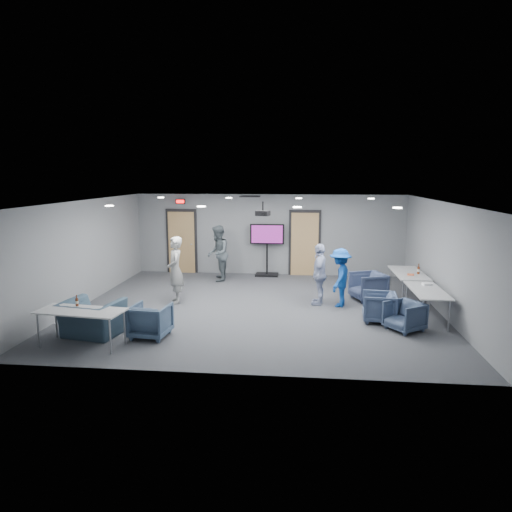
# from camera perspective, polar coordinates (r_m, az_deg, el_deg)

# --- Properties ---
(floor) EXTENTS (9.00, 9.00, 0.00)m
(floor) POSITION_cam_1_polar(r_m,az_deg,el_deg) (11.73, 0.16, -6.42)
(floor) COLOR #35383C
(floor) RESTS_ON ground
(ceiling) EXTENTS (9.00, 9.00, 0.00)m
(ceiling) POSITION_cam_1_polar(r_m,az_deg,el_deg) (11.26, 0.17, 6.87)
(ceiling) COLOR white
(ceiling) RESTS_ON wall_back
(wall_back) EXTENTS (9.00, 0.02, 2.70)m
(wall_back) POSITION_cam_1_polar(r_m,az_deg,el_deg) (15.36, 1.63, 2.68)
(wall_back) COLOR slate
(wall_back) RESTS_ON floor
(wall_front) EXTENTS (9.00, 0.02, 2.70)m
(wall_front) POSITION_cam_1_polar(r_m,az_deg,el_deg) (7.54, -2.84, -5.18)
(wall_front) COLOR slate
(wall_front) RESTS_ON floor
(wall_left) EXTENTS (0.02, 8.00, 2.70)m
(wall_left) POSITION_cam_1_polar(r_m,az_deg,el_deg) (12.67, -20.53, 0.44)
(wall_left) COLOR slate
(wall_left) RESTS_ON floor
(wall_right) EXTENTS (0.02, 8.00, 2.70)m
(wall_right) POSITION_cam_1_polar(r_m,az_deg,el_deg) (11.86, 22.34, -0.30)
(wall_right) COLOR slate
(wall_right) RESTS_ON floor
(door_left) EXTENTS (1.06, 0.17, 2.24)m
(door_left) POSITION_cam_1_polar(r_m,az_deg,el_deg) (15.86, -9.27, 1.76)
(door_left) COLOR black
(door_left) RESTS_ON wall_back
(door_right) EXTENTS (1.06, 0.17, 2.24)m
(door_right) POSITION_cam_1_polar(r_m,az_deg,el_deg) (15.31, 6.10, 1.54)
(door_right) COLOR black
(door_right) RESTS_ON wall_back
(exit_sign) EXTENTS (0.32, 0.08, 0.16)m
(exit_sign) POSITION_cam_1_polar(r_m,az_deg,el_deg) (15.70, -9.43, 6.74)
(exit_sign) COLOR black
(exit_sign) RESTS_ON wall_back
(hvac_diffuser) EXTENTS (0.60, 0.60, 0.03)m
(hvac_diffuser) POSITION_cam_1_polar(r_m,az_deg,el_deg) (14.10, -0.74, 7.46)
(hvac_diffuser) COLOR black
(hvac_diffuser) RESTS_ON ceiling
(downlights) EXTENTS (6.18, 3.78, 0.02)m
(downlights) POSITION_cam_1_polar(r_m,az_deg,el_deg) (11.26, 0.17, 6.79)
(downlights) COLOR white
(downlights) RESTS_ON ceiling
(person_a) EXTENTS (0.61, 0.74, 1.76)m
(person_a) POSITION_cam_1_polar(r_m,az_deg,el_deg) (12.14, -10.06, -1.73)
(person_a) COLOR gray
(person_a) RESTS_ON floor
(person_b) EXTENTS (0.77, 0.93, 1.77)m
(person_b) POSITION_cam_1_polar(r_m,az_deg,el_deg) (14.48, -4.80, 0.34)
(person_b) COLOR #4F595E
(person_b) RESTS_ON floor
(person_c) EXTENTS (0.53, 0.99, 1.60)m
(person_c) POSITION_cam_1_polar(r_m,az_deg,el_deg) (11.93, 7.94, -2.27)
(person_c) COLOR #9FABCD
(person_c) RESTS_ON floor
(person_d) EXTENTS (0.82, 1.09, 1.50)m
(person_d) POSITION_cam_1_polar(r_m,az_deg,el_deg) (11.84, 10.46, -2.67)
(person_d) COLOR navy
(person_d) RESTS_ON floor
(chair_right_a) EXTENTS (1.05, 1.04, 0.75)m
(chair_right_a) POSITION_cam_1_polar(r_m,az_deg,el_deg) (12.67, 13.81, -3.70)
(chair_right_a) COLOR #36405D
(chair_right_a) RESTS_ON floor
(chair_right_b) EXTENTS (0.82, 0.80, 0.68)m
(chair_right_b) POSITION_cam_1_polar(r_m,az_deg,el_deg) (10.91, 15.13, -6.20)
(chair_right_b) COLOR #384762
(chair_right_b) RESTS_ON floor
(chair_right_c) EXTENTS (0.97, 0.97, 0.64)m
(chair_right_c) POSITION_cam_1_polar(r_m,az_deg,el_deg) (10.47, 18.07, -7.16)
(chair_right_c) COLOR #36445E
(chair_right_c) RESTS_ON floor
(chair_front_a) EXTENTS (0.82, 0.84, 0.70)m
(chair_front_a) POSITION_cam_1_polar(r_m,az_deg,el_deg) (9.82, -13.04, -7.87)
(chair_front_a) COLOR #3C4F68
(chair_front_a) RESTS_ON floor
(chair_front_b) EXTENTS (1.30, 1.18, 0.74)m
(chair_front_b) POSITION_cam_1_polar(r_m,az_deg,el_deg) (10.25, -19.83, -7.32)
(chair_front_b) COLOR #34495A
(chair_front_b) RESTS_ON floor
(table_right_a) EXTENTS (0.78, 1.88, 0.73)m
(table_right_a) POSITION_cam_1_polar(r_m,az_deg,el_deg) (13.04, 18.52, -2.15)
(table_right_a) COLOR #A4A7A9
(table_right_a) RESTS_ON floor
(table_right_b) EXTENTS (0.71, 1.71, 0.73)m
(table_right_b) POSITION_cam_1_polar(r_m,az_deg,el_deg) (11.24, 20.61, -4.21)
(table_right_b) COLOR #A4A7A9
(table_right_b) RESTS_ON floor
(table_front_left) EXTENTS (1.77, 0.90, 0.73)m
(table_front_left) POSITION_cam_1_polar(r_m,az_deg,el_deg) (9.62, -21.06, -6.61)
(table_front_left) COLOR #A4A7A9
(table_front_left) RESTS_ON floor
(bottle_front) EXTENTS (0.06, 0.06, 0.23)m
(bottle_front) POSITION_cam_1_polar(r_m,az_deg,el_deg) (9.90, -21.48, -5.37)
(bottle_front) COLOR #56220E
(bottle_front) RESTS_ON table_front_left
(bottle_right) EXTENTS (0.07, 0.07, 0.28)m
(bottle_right) POSITION_cam_1_polar(r_m,az_deg,el_deg) (12.90, 19.65, -1.68)
(bottle_right) COLOR #56220E
(bottle_right) RESTS_ON table_right_a
(snack_box) EXTENTS (0.19, 0.15, 0.04)m
(snack_box) POSITION_cam_1_polar(r_m,az_deg,el_deg) (12.68, 18.77, -2.21)
(snack_box) COLOR #D15C34
(snack_box) RESTS_ON table_right_a
(wrapper) EXTENTS (0.24, 0.19, 0.05)m
(wrapper) POSITION_cam_1_polar(r_m,az_deg,el_deg) (11.70, 20.60, -3.30)
(wrapper) COLOR white
(wrapper) RESTS_ON table_right_b
(tv_stand) EXTENTS (1.13, 0.54, 1.74)m
(tv_stand) POSITION_cam_1_polar(r_m,az_deg,el_deg) (15.17, 1.39, 1.20)
(tv_stand) COLOR black
(tv_stand) RESTS_ON floor
(projector) EXTENTS (0.37, 0.34, 0.35)m
(projector) POSITION_cam_1_polar(r_m,az_deg,el_deg) (11.33, 0.86, 5.39)
(projector) COLOR black
(projector) RESTS_ON ceiling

